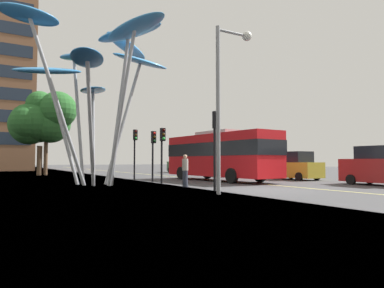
# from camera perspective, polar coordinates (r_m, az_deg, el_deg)

# --- Properties ---
(ground) EXTENTS (120.00, 240.00, 0.10)m
(ground) POSITION_cam_1_polar(r_m,az_deg,el_deg) (17.11, 10.57, -7.61)
(ground) COLOR #424244
(red_bus) EXTENTS (3.27, 10.26, 3.51)m
(red_bus) POSITION_cam_1_polar(r_m,az_deg,el_deg) (24.94, 4.50, -1.59)
(red_bus) COLOR red
(red_bus) RESTS_ON ground
(leaf_sculpture) EXTENTS (10.27, 10.33, 9.78)m
(leaf_sculpture) POSITION_cam_1_polar(r_m,az_deg,el_deg) (22.34, -14.82, 13.02)
(leaf_sculpture) COLOR #9EA0A5
(leaf_sculpture) RESTS_ON ground
(traffic_light_kerb_near) EXTENTS (0.28, 0.42, 3.73)m
(traffic_light_kerb_near) POSITION_cam_1_polar(r_m,az_deg,el_deg) (16.39, 3.89, 1.75)
(traffic_light_kerb_near) COLOR black
(traffic_light_kerb_near) RESTS_ON ground
(traffic_light_kerb_far) EXTENTS (0.28, 0.42, 3.43)m
(traffic_light_kerb_far) POSITION_cam_1_polar(r_m,az_deg,el_deg) (21.56, -4.84, 0.11)
(traffic_light_kerb_far) COLOR black
(traffic_light_kerb_far) RESTS_ON ground
(traffic_light_island_mid) EXTENTS (0.28, 0.42, 3.38)m
(traffic_light_island_mid) POSITION_cam_1_polar(r_m,az_deg,el_deg) (23.39, -6.32, -0.18)
(traffic_light_island_mid) COLOR black
(traffic_light_island_mid) RESTS_ON ground
(traffic_light_opposite) EXTENTS (0.28, 0.42, 3.78)m
(traffic_light_opposite) POSITION_cam_1_polar(r_m,az_deg,el_deg) (26.82, -9.27, 0.09)
(traffic_light_opposite) COLOR black
(traffic_light_opposite) RESTS_ON ground
(car_parked_near) EXTENTS (2.03, 4.57, 2.27)m
(car_parked_near) POSITION_cam_1_polar(r_m,az_deg,el_deg) (22.88, 28.65, -3.29)
(car_parked_near) COLOR maroon
(car_parked_near) RESTS_ON ground
(car_parked_mid) EXTENTS (2.01, 4.11, 2.11)m
(car_parked_mid) POSITION_cam_1_polar(r_m,az_deg,el_deg) (27.50, 16.38, -3.55)
(car_parked_mid) COLOR gold
(car_parked_mid) RESTS_ON ground
(car_parked_far) EXTENTS (1.93, 4.48, 2.30)m
(car_parked_far) POSITION_cam_1_polar(r_m,az_deg,el_deg) (31.92, 7.80, -3.35)
(car_parked_far) COLOR silver
(car_parked_far) RESTS_ON ground
(car_side_street) EXTENTS (1.94, 4.17, 2.16)m
(car_side_street) POSITION_cam_1_polar(r_m,az_deg,el_deg) (37.40, 2.26, -3.39)
(car_side_street) COLOR navy
(car_side_street) RESTS_ON ground
(car_far_side) EXTENTS (1.93, 4.15, 2.06)m
(car_far_side) POSITION_cam_1_polar(r_m,az_deg,el_deg) (42.46, -1.87, -3.37)
(car_far_side) COLOR #2D5138
(car_far_side) RESTS_ON ground
(street_lamp) EXTENTS (1.90, 0.44, 7.28)m
(street_lamp) POSITION_cam_1_polar(r_m,az_deg,el_deg) (15.43, 5.67, 9.54)
(street_lamp) COLOR gray
(street_lamp) RESTS_ON ground
(tree_pavement_near) EXTENTS (5.53, 5.51, 8.26)m
(tree_pavement_near) POSITION_cam_1_polar(r_m,az_deg,el_deg) (37.66, -22.52, 4.06)
(tree_pavement_near) COLOR brown
(tree_pavement_near) RESTS_ON ground
(tree_pavement_far) EXTENTS (4.81, 4.50, 6.97)m
(tree_pavement_far) POSITION_cam_1_polar(r_m,az_deg,el_deg) (38.07, -24.58, 2.99)
(tree_pavement_far) COLOR brown
(tree_pavement_far) RESTS_ON ground
(pedestrian) EXTENTS (0.34, 0.34, 1.76)m
(pedestrian) POSITION_cam_1_polar(r_m,az_deg,el_deg) (19.02, -1.13, -4.35)
(pedestrian) COLOR #2D3342
(pedestrian) RESTS_ON ground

